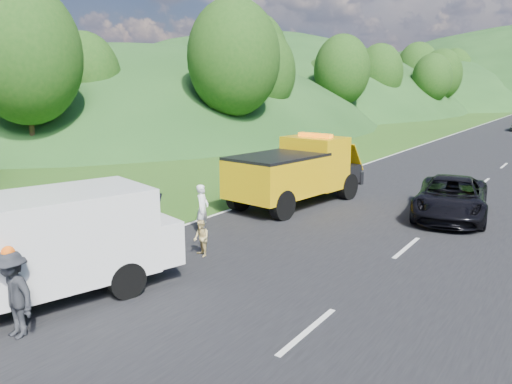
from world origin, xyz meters
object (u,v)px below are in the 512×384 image
Objects in this scene: worker at (17,337)px; tow_truck at (297,171)px; child at (202,257)px; passing_suv at (449,217)px; white_van at (28,245)px; woman at (203,233)px; suitcase at (122,236)px.

tow_truck is at bearing 93.02° from worker.
passing_suv is at bearing 87.48° from child.
worker reaches higher than child.
woman is at bearing 110.34° from white_van.
suitcase is at bearing -140.13° from passing_suv.
worker is 3.22× the size of suitcase.
suitcase is 0.10× the size of passing_suv.
suitcase is at bearing 117.63° from worker.
tow_truck reaches higher than white_van.
passing_suv is (4.59, 13.49, 0.00)m from worker.
suitcase is (-2.69, 4.89, 0.26)m from worker.
tow_truck reaches higher than suitcase.
worker is 5.58m from suitcase.
woman is (-0.44, 6.13, -1.34)m from white_van.
woman is 0.30× the size of passing_suv.
child is at bearing -129.53° from passing_suv.
suitcase is at bearing 129.34° from white_van.
child is (0.99, 4.36, -1.34)m from white_van.
tow_truck is 6.48× the size of child.
worker is at bearing -62.52° from child.
woman is at bearing 61.44° from suitcase.
passing_suv is at bearing -59.94° from woman.
tow_truck is 7.56m from suitcase.
passing_suv reaches higher than suitcase.
white_van is at bearing 167.77° from woman.
tow_truck is 4.26× the size of woman.
tow_truck is at bearing -176.23° from passing_suv.
passing_suv is at bearing 49.77° from suitcase.
child is 5.36m from worker.
child is 2.71m from suitcase.
white_van is 13.76m from passing_suv.
suitcase is (-1.80, -7.27, -1.07)m from tow_truck.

